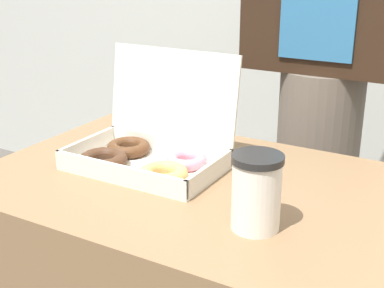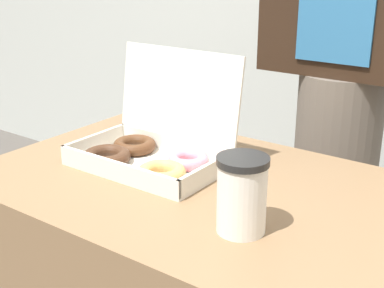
{
  "view_description": "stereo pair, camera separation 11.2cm",
  "coord_description": "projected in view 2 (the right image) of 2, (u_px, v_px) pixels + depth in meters",
  "views": [
    {
      "loc": [
        0.44,
        -0.89,
        1.2
      ],
      "look_at": [
        -0.08,
        0.02,
        0.81
      ],
      "focal_mm": 50.0,
      "sensor_mm": 36.0,
      "label": 1
    },
    {
      "loc": [
        0.53,
        -0.83,
        1.2
      ],
      "look_at": [
        -0.08,
        0.02,
        0.81
      ],
      "focal_mm": 50.0,
      "sensor_mm": 36.0,
      "label": 2
    }
  ],
  "objects": [
    {
      "name": "coffee_cup",
      "position": [
        242.0,
        194.0,
        0.89
      ],
      "size": [
        0.09,
        0.09,
        0.13
      ],
      "color": "silver",
      "rests_on": "table"
    },
    {
      "name": "person_customer",
      "position": [
        345.0,
        67.0,
        1.48
      ],
      "size": [
        0.44,
        0.24,
        1.66
      ],
      "color": "#665B51",
      "rests_on": "ground_plane"
    },
    {
      "name": "donut_box",
      "position": [
        151.0,
        148.0,
        1.19
      ],
      "size": [
        0.33,
        0.26,
        0.24
      ],
      "color": "silver",
      "rests_on": "table"
    }
  ]
}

